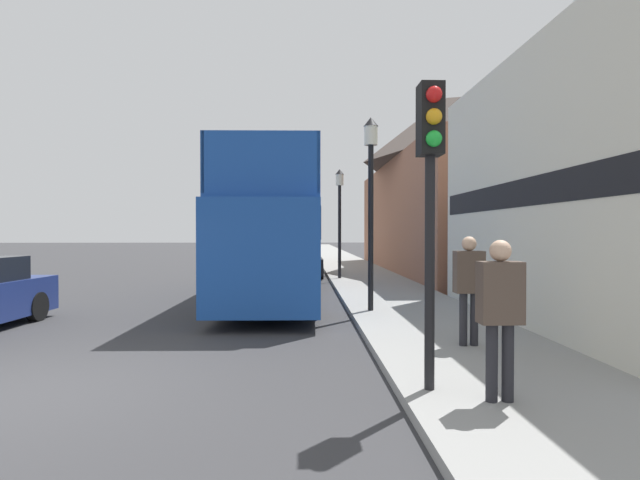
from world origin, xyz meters
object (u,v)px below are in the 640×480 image
(pedestrian_second, at_px, (469,280))
(traffic_signal, at_px, (431,166))
(pedestrian_nearest, at_px, (500,304))
(lamp_post_second, at_px, (340,203))
(tour_bus, at_px, (277,240))
(parked_car_ahead_of_bus, at_px, (302,262))
(lamp_post_nearest, at_px, (371,177))

(pedestrian_second, bearing_deg, traffic_signal, -118.56)
(pedestrian_nearest, xyz_separation_m, lamp_post_second, (-0.63, 14.98, 2.02))
(tour_bus, relative_size, pedestrian_second, 5.61)
(parked_car_ahead_of_bus, bearing_deg, pedestrian_nearest, -82.97)
(lamp_post_nearest, bearing_deg, pedestrian_nearest, -85.32)
(traffic_signal, xyz_separation_m, lamp_post_nearest, (0.14, 6.07, 0.53))
(lamp_post_second, bearing_deg, tour_bus, -112.90)
(traffic_signal, height_order, lamp_post_second, lamp_post_second)
(traffic_signal, height_order, lamp_post_nearest, lamp_post_nearest)
(parked_car_ahead_of_bus, distance_m, traffic_signal, 17.06)
(tour_bus, bearing_deg, parked_car_ahead_of_bus, 85.65)
(pedestrian_nearest, relative_size, traffic_signal, 0.49)
(pedestrian_nearest, distance_m, lamp_post_second, 15.13)
(pedestrian_second, bearing_deg, lamp_post_second, 95.63)
(parked_car_ahead_of_bus, relative_size, lamp_post_second, 0.90)
(pedestrian_nearest, height_order, lamp_post_nearest, lamp_post_nearest)
(tour_bus, xyz_separation_m, pedestrian_nearest, (2.93, -9.55, -0.57))
(pedestrian_nearest, height_order, lamp_post_second, lamp_post_second)
(pedestrian_second, relative_size, traffic_signal, 0.50)
(traffic_signal, relative_size, lamp_post_nearest, 0.78)
(parked_car_ahead_of_bus, distance_m, lamp_post_nearest, 11.24)
(tour_bus, distance_m, pedestrian_second, 7.70)
(pedestrian_second, distance_m, lamp_post_second, 12.49)
(tour_bus, xyz_separation_m, lamp_post_nearest, (2.39, -3.05, 1.56))
(pedestrian_nearest, bearing_deg, lamp_post_nearest, 94.68)
(parked_car_ahead_of_bus, bearing_deg, lamp_post_nearest, -81.50)
(lamp_post_second, bearing_deg, traffic_signal, -90.14)
(pedestrian_nearest, distance_m, pedestrian_second, 2.78)
(pedestrian_second, bearing_deg, lamp_post_nearest, 106.32)
(pedestrian_nearest, relative_size, lamp_post_nearest, 0.39)
(parked_car_ahead_of_bus, xyz_separation_m, pedestrian_nearest, (2.17, -17.30, 0.56))
(tour_bus, height_order, parked_car_ahead_of_bus, tour_bus)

